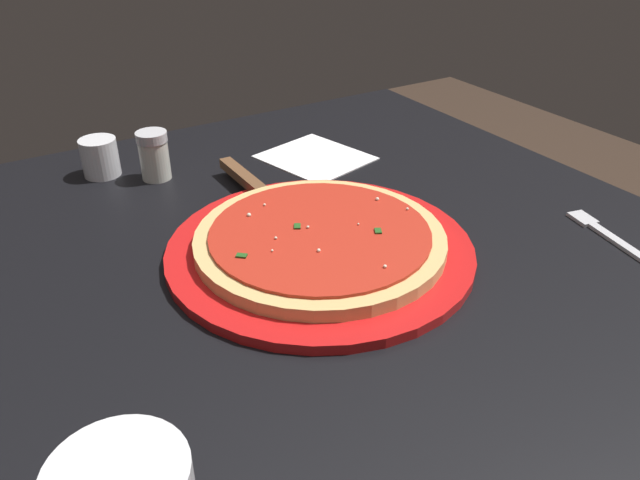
# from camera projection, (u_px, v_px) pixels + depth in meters

# --- Properties ---
(restaurant_table) EXTENTS (1.02, 0.88, 0.77)m
(restaurant_table) POSITION_uv_depth(u_px,v_px,m) (347.00, 337.00, 0.83)
(restaurant_table) COLOR black
(restaurant_table) RESTS_ON ground_plane
(serving_plate) EXTENTS (0.37, 0.37, 0.01)m
(serving_plate) POSITION_uv_depth(u_px,v_px,m) (320.00, 250.00, 0.75)
(serving_plate) COLOR red
(serving_plate) RESTS_ON restaurant_table
(pizza) EXTENTS (0.30, 0.30, 0.02)m
(pizza) POSITION_uv_depth(u_px,v_px,m) (320.00, 239.00, 0.75)
(pizza) COLOR #DBB26B
(pizza) RESTS_ON serving_plate
(pizza_server) EXTENTS (0.22, 0.07, 0.01)m
(pizza_server) POSITION_uv_depth(u_px,v_px,m) (256.00, 189.00, 0.87)
(pizza_server) COLOR silver
(pizza_server) RESTS_ON serving_plate
(cup_small_sauce) EXTENTS (0.06, 0.06, 0.06)m
(cup_small_sauce) POSITION_uv_depth(u_px,v_px,m) (100.00, 157.00, 0.94)
(cup_small_sauce) COLOR silver
(cup_small_sauce) RESTS_ON restaurant_table
(napkin_folded_right) EXTENTS (0.19, 0.18, 0.00)m
(napkin_folded_right) POSITION_uv_depth(u_px,v_px,m) (315.00, 158.00, 1.01)
(napkin_folded_right) COLOR white
(napkin_folded_right) RESTS_ON restaurant_table
(fork) EXTENTS (0.19, 0.06, 0.00)m
(fork) POSITION_uv_depth(u_px,v_px,m) (617.00, 241.00, 0.78)
(fork) COLOR silver
(fork) RESTS_ON restaurant_table
(parmesan_shaker) EXTENTS (0.05, 0.05, 0.07)m
(parmesan_shaker) POSITION_uv_depth(u_px,v_px,m) (154.00, 155.00, 0.93)
(parmesan_shaker) COLOR silver
(parmesan_shaker) RESTS_ON restaurant_table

